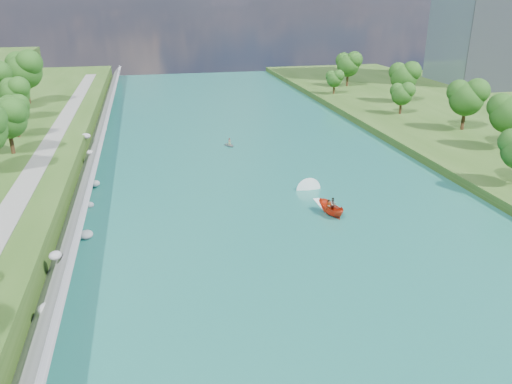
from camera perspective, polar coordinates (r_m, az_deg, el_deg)
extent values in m
plane|color=#2D5119|center=(52.73, 7.58, -8.40)|extent=(260.00, 260.00, 0.00)
cube|color=#1B695B|center=(69.90, 2.12, -0.39)|extent=(55.00, 240.00, 0.10)
cube|color=slate|center=(67.94, -19.49, -0.75)|extent=(3.54, 236.00, 4.05)
ellipsoid|color=gray|center=(46.69, -22.69, -12.27)|extent=(1.76, 1.92, 1.01)
ellipsoid|color=gray|center=(52.14, -21.96, -6.75)|extent=(1.21, 1.43, 0.79)
ellipsoid|color=gray|center=(60.87, -18.84, -4.63)|extent=(1.58, 1.80, 0.95)
ellipsoid|color=gray|center=(69.54, -18.53, -1.42)|extent=(1.25, 1.02, 0.86)
ellipsoid|color=gray|center=(75.98, -17.89, 0.94)|extent=(1.29, 1.37, 0.88)
ellipsoid|color=gray|center=(85.93, -18.47, 4.31)|extent=(0.99, 1.10, 0.78)
ellipsoid|color=gray|center=(92.97, -18.88, 6.07)|extent=(1.66, 1.81, 0.94)
ellipsoid|color=gray|center=(104.66, -17.14, 6.90)|extent=(1.69, 1.57, 1.01)
cube|color=gray|center=(68.58, -25.16, 0.17)|extent=(3.00, 200.00, 0.10)
ellipsoid|color=#1E4B14|center=(84.39, -26.52, 7.27)|extent=(6.08, 6.08, 10.14)
ellipsoid|color=#1E4B14|center=(94.42, -25.87, 8.22)|extent=(5.18, 5.18, 8.63)
ellipsoid|color=#1E4B14|center=(108.19, -25.81, 9.98)|extent=(5.82, 5.82, 9.71)
ellipsoid|color=#1E4B14|center=(123.88, -24.95, 12.28)|extent=(8.21, 8.21, 13.68)
ellipsoid|color=#1E4B14|center=(95.38, 26.96, 7.75)|extent=(6.81, 6.81, 11.35)
ellipsoid|color=#1E4B14|center=(105.99, 22.90, 9.65)|extent=(6.97, 6.97, 11.62)
ellipsoid|color=#1E4B14|center=(116.43, 16.32, 10.54)|extent=(4.91, 4.91, 8.18)
ellipsoid|color=#1E4B14|center=(129.90, 16.54, 12.33)|extent=(6.91, 6.91, 11.51)
ellipsoid|color=#1E4B14|center=(137.44, 8.95, 12.55)|extent=(4.47, 4.47, 7.45)
ellipsoid|color=#1E4B14|center=(149.98, 10.49, 13.97)|extent=(6.88, 6.88, 11.47)
imported|color=red|center=(64.07, 8.51, -1.85)|extent=(2.94, 4.77, 1.73)
imported|color=#66605B|center=(63.43, 8.32, -1.68)|extent=(0.72, 0.50, 1.87)
imported|color=#66605B|center=(64.54, 8.79, -1.36)|extent=(0.88, 0.71, 1.71)
cube|color=white|center=(66.97, 7.58, -1.51)|extent=(0.90, 5.00, 0.06)
imported|color=gray|center=(92.98, -3.04, 5.42)|extent=(2.59, 2.97, 0.51)
imported|color=#66605B|center=(92.81, -3.05, 5.78)|extent=(0.65, 0.45, 1.25)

